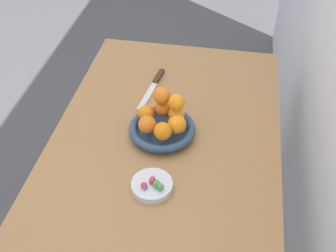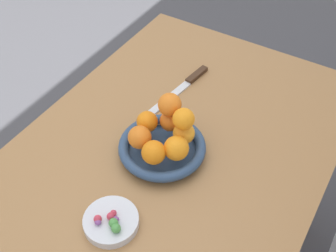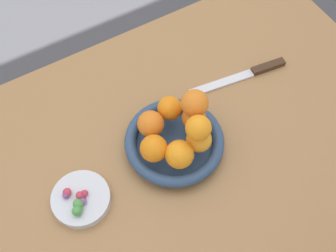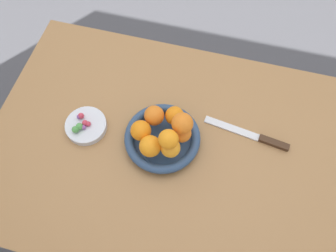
% 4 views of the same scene
% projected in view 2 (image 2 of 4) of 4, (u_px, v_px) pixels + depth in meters
% --- Properties ---
extents(dining_table, '(1.10, 0.76, 0.74)m').
position_uv_depth(dining_table, '(172.00, 169.00, 1.16)').
color(dining_table, '#9E7042').
rests_on(dining_table, ground_plane).
extents(fruit_bowl, '(0.22, 0.22, 0.04)m').
position_uv_depth(fruit_bowl, '(162.00, 148.00, 1.07)').
color(fruit_bowl, navy).
rests_on(fruit_bowl, dining_table).
extents(candy_dish, '(0.12, 0.12, 0.02)m').
position_uv_depth(candy_dish, '(112.00, 222.00, 0.93)').
color(candy_dish, silver).
rests_on(candy_dish, dining_table).
extents(orange_0, '(0.05, 0.05, 0.05)m').
position_uv_depth(orange_0, '(147.00, 122.00, 1.07)').
color(orange_0, orange).
rests_on(orange_0, fruit_bowl).
extents(orange_1, '(0.06, 0.06, 0.06)m').
position_uv_depth(orange_1, '(140.00, 137.00, 1.03)').
color(orange_1, orange).
rests_on(orange_1, fruit_bowl).
extents(orange_2, '(0.06, 0.06, 0.06)m').
position_uv_depth(orange_2, '(152.00, 152.00, 0.99)').
color(orange_2, orange).
rests_on(orange_2, fruit_bowl).
extents(orange_3, '(0.06, 0.06, 0.06)m').
position_uv_depth(orange_3, '(176.00, 148.00, 1.00)').
color(orange_3, orange).
rests_on(orange_3, fruit_bowl).
extents(orange_4, '(0.06, 0.06, 0.06)m').
position_uv_depth(orange_4, '(184.00, 133.00, 1.04)').
color(orange_4, orange).
rests_on(orange_4, fruit_bowl).
extents(orange_5, '(0.05, 0.05, 0.05)m').
position_uv_depth(orange_5, '(170.00, 121.00, 1.07)').
color(orange_5, orange).
rests_on(orange_5, fruit_bowl).
extents(orange_6, '(0.06, 0.06, 0.06)m').
position_uv_depth(orange_6, '(170.00, 105.00, 1.03)').
color(orange_6, orange).
rests_on(orange_6, orange_5).
extents(orange_7, '(0.05, 0.05, 0.05)m').
position_uv_depth(orange_7, '(183.00, 119.00, 1.00)').
color(orange_7, orange).
rests_on(orange_7, orange_4).
extents(candy_ball_0, '(0.02, 0.02, 0.02)m').
position_uv_depth(candy_ball_0, '(111.00, 217.00, 0.92)').
color(candy_ball_0, '#C6384C').
rests_on(candy_ball_0, candy_dish).
extents(candy_ball_1, '(0.02, 0.02, 0.02)m').
position_uv_depth(candy_ball_1, '(113.00, 223.00, 0.90)').
color(candy_ball_1, '#4C9947').
rests_on(candy_ball_1, candy_dish).
extents(candy_ball_2, '(0.02, 0.02, 0.02)m').
position_uv_depth(candy_ball_2, '(98.00, 222.00, 0.91)').
color(candy_ball_2, '#8C4C99').
rests_on(candy_ball_2, candy_dish).
extents(candy_ball_3, '(0.02, 0.02, 0.02)m').
position_uv_depth(candy_ball_3, '(98.00, 219.00, 0.91)').
color(candy_ball_3, '#C6384C').
rests_on(candy_ball_3, candy_dish).
extents(candy_ball_4, '(0.01, 0.01, 0.01)m').
position_uv_depth(candy_ball_4, '(112.00, 212.00, 0.92)').
color(candy_ball_4, '#C6384C').
rests_on(candy_ball_4, candy_dish).
extents(candy_ball_5, '(0.02, 0.02, 0.02)m').
position_uv_depth(candy_ball_5, '(116.00, 228.00, 0.89)').
color(candy_ball_5, '#4C9947').
rests_on(candy_ball_5, candy_dish).
extents(candy_ball_6, '(0.01, 0.01, 0.01)m').
position_uv_depth(candy_ball_6, '(116.00, 220.00, 0.91)').
color(candy_ball_6, '#8C4C99').
rests_on(candy_ball_6, candy_dish).
extents(knife, '(0.26, 0.06, 0.01)m').
position_uv_depth(knife, '(185.00, 85.00, 1.26)').
color(knife, '#3F2819').
rests_on(knife, dining_table).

